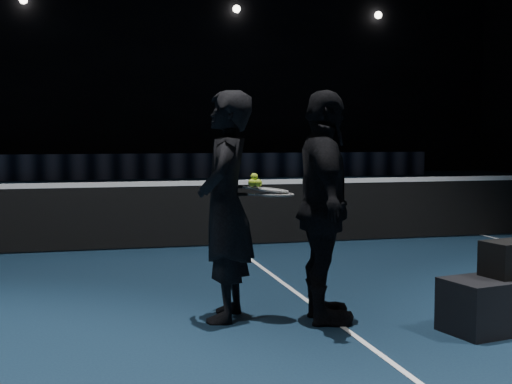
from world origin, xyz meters
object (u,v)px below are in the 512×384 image
player_b (324,207)px  tennis_balls (255,181)px  player_a (225,206)px  racket_lower (277,195)px  racket_upper (272,190)px

player_b → tennis_balls: (-0.56, 0.21, 0.22)m
player_a → racket_lower: player_a is taller
player_b → racket_lower: 0.41m
player_a → racket_upper: player_a is taller
player_a → racket_lower: bearing=90.5°
racket_lower → racket_upper: racket_upper is taller
racket_lower → player_b: bearing=-0.0°
player_a → racket_lower: size_ratio=2.93×
player_b → racket_upper: bearing=75.2°
player_a → racket_upper: bearing=96.2°
player_a → tennis_balls: bearing=91.6°
racket_lower → tennis_balls: (-0.18, 0.07, 0.11)m
racket_upper → racket_lower: bearing=-42.7°
tennis_balls → racket_upper: bearing=-6.5°
racket_upper → tennis_balls: size_ratio=5.67×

